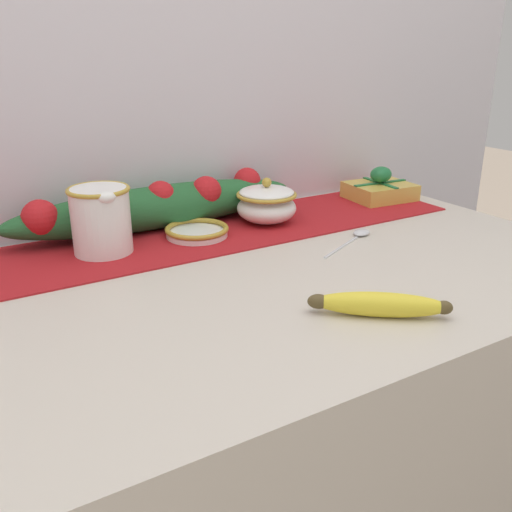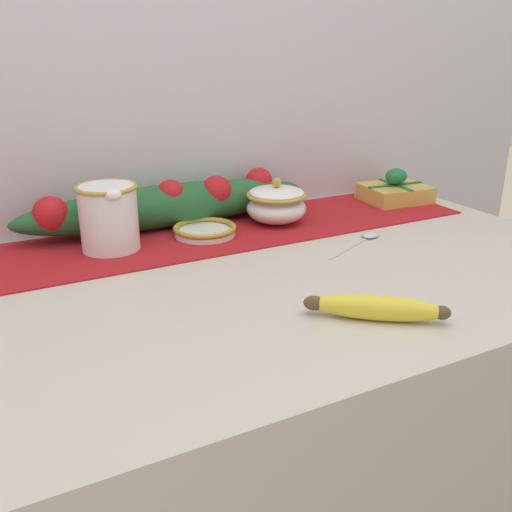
% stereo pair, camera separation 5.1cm
% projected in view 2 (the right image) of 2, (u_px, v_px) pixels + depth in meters
% --- Properties ---
extents(countertop, '(1.32, 0.71, 0.92)m').
position_uv_depth(countertop, '(238.00, 499.00, 1.09)').
color(countertop, beige).
rests_on(countertop, ground_plane).
extents(back_wall, '(2.12, 0.04, 2.40)m').
position_uv_depth(back_wall, '(151.00, 83.00, 1.14)').
color(back_wall, silver).
rests_on(back_wall, ground_plane).
extents(table_runner, '(1.21, 0.25, 0.00)m').
position_uv_depth(table_runner, '(185.00, 238.00, 1.11)').
color(table_runner, '#A8191E').
rests_on(table_runner, countertop).
extents(cream_pitcher, '(0.11, 0.13, 0.12)m').
position_uv_depth(cream_pitcher, '(109.00, 215.00, 1.02)').
color(cream_pitcher, white).
rests_on(cream_pitcher, countertop).
extents(sugar_bowl, '(0.13, 0.13, 0.10)m').
position_uv_depth(sugar_bowl, '(276.00, 204.00, 1.18)').
color(sugar_bowl, white).
rests_on(sugar_bowl, countertop).
extents(small_dish, '(0.12, 0.12, 0.02)m').
position_uv_depth(small_dish, '(205.00, 230.00, 1.11)').
color(small_dish, white).
rests_on(small_dish, countertop).
extents(banana, '(0.17, 0.14, 0.04)m').
position_uv_depth(banana, '(376.00, 308.00, 0.78)').
color(banana, yellow).
rests_on(banana, countertop).
extents(spoon, '(0.17, 0.09, 0.01)m').
position_uv_depth(spoon, '(368.00, 236.00, 1.11)').
color(spoon, silver).
rests_on(spoon, countertop).
extents(gift_box, '(0.16, 0.14, 0.08)m').
position_uv_depth(gift_box, '(395.00, 191.00, 1.35)').
color(gift_box, gold).
rests_on(gift_box, countertop).
extents(poinsettia_garland, '(0.62, 0.10, 0.10)m').
position_uv_depth(poinsettia_garland, '(166.00, 204.00, 1.15)').
color(poinsettia_garland, '#235B2D').
rests_on(poinsettia_garland, countertop).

